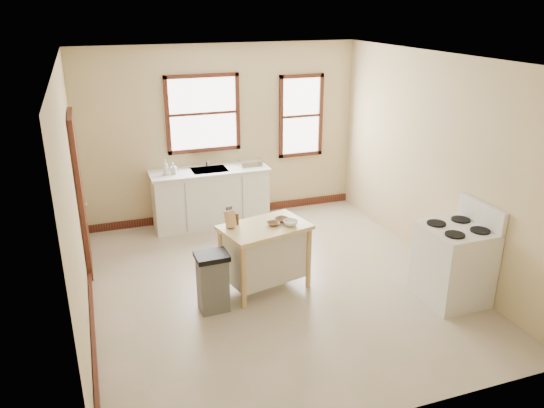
{
  "coord_description": "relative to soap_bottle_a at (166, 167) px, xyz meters",
  "views": [
    {
      "loc": [
        -2.0,
        -5.62,
        3.38
      ],
      "look_at": [
        0.11,
        0.4,
        0.94
      ],
      "focal_mm": 35.0,
      "sensor_mm": 36.0,
      "label": 1
    }
  ],
  "objects": [
    {
      "name": "wall_right",
      "position": [
        3.23,
        -2.17,
        0.36
      ],
      "size": [
        0.04,
        5.0,
        2.8
      ],
      "primitive_type": "cube",
      "color": "tan",
      "rests_on": "ground"
    },
    {
      "name": "window_main",
      "position": [
        0.68,
        0.31,
        0.71
      ],
      "size": [
        1.17,
        0.06,
        1.22
      ],
      "primitive_type": null,
      "color": "#34110E",
      "rests_on": "wall_back"
    },
    {
      "name": "pepper_grinder",
      "position": [
        0.54,
        -2.06,
        -0.12
      ],
      "size": [
        0.05,
        0.05,
        0.15
      ],
      "primitive_type": "cylinder",
      "rotation": [
        0.0,
        0.0,
        0.24
      ],
      "color": "#452412",
      "rests_on": "kitchen_island"
    },
    {
      "name": "door_left",
      "position": [
        -1.23,
        -0.87,
        0.01
      ],
      "size": [
        0.06,
        0.9,
        2.1
      ],
      "primitive_type": "cube",
      "color": "#34110E",
      "rests_on": "ground"
    },
    {
      "name": "bowl_a",
      "position": [
        0.95,
        -2.22,
        -0.17
      ],
      "size": [
        0.16,
        0.16,
        0.04
      ],
      "primitive_type": "imported",
      "rotation": [
        0.0,
        0.0,
        0.02
      ],
      "color": "brown",
      "rests_on": "kitchen_island"
    },
    {
      "name": "floor",
      "position": [
        0.98,
        -2.17,
        -1.04
      ],
      "size": [
        5.0,
        5.0,
        0.0
      ],
      "primitive_type": "plane",
      "color": "#B09E8B",
      "rests_on": "ground"
    },
    {
      "name": "sink_counter",
      "position": [
        0.68,
        0.03,
        -0.58
      ],
      "size": [
        1.86,
        0.62,
        0.92
      ],
      "primitive_type": null,
      "color": "white",
      "rests_on": "ground"
    },
    {
      "name": "faucet",
      "position": [
        0.68,
        0.21,
        -0.01
      ],
      "size": [
        0.03,
        0.03,
        0.22
      ],
      "primitive_type": "cylinder",
      "color": "silver",
      "rests_on": "sink_counter"
    },
    {
      "name": "bowl_b",
      "position": [
        1.09,
        -2.14,
        -0.17
      ],
      "size": [
        0.22,
        0.22,
        0.04
      ],
      "primitive_type": "imported",
      "rotation": [
        0.0,
        0.0,
        0.45
      ],
      "color": "brown",
      "rests_on": "kitchen_island"
    },
    {
      "name": "soap_bottle_a",
      "position": [
        0.0,
        0.0,
        0.0
      ],
      "size": [
        0.1,
        0.1,
        0.23
      ],
      "primitive_type": "imported",
      "rotation": [
        0.0,
        0.0,
        0.09
      ],
      "color": "#B2B2B2",
      "rests_on": "sink_counter"
    },
    {
      "name": "wall_back",
      "position": [
        0.98,
        0.33,
        0.36
      ],
      "size": [
        4.5,
        0.04,
        2.8
      ],
      "primitive_type": "cube",
      "color": "tan",
      "rests_on": "ground"
    },
    {
      "name": "dish_rack",
      "position": [
        1.34,
        0.0,
        -0.07
      ],
      "size": [
        0.41,
        0.33,
        0.09
      ],
      "primitive_type": null,
      "rotation": [
        0.0,
        0.0,
        -0.17
      ],
      "color": "silver",
      "rests_on": "sink_counter"
    },
    {
      "name": "kitchen_island",
      "position": [
        0.84,
        -2.21,
        -0.61
      ],
      "size": [
        1.16,
        0.88,
        0.85
      ],
      "primitive_type": null,
      "rotation": [
        0.0,
        0.0,
        0.23
      ],
      "color": "#F8DA92",
      "rests_on": "ground"
    },
    {
      "name": "baseboard_back",
      "position": [
        0.98,
        0.3,
        -0.98
      ],
      "size": [
        4.5,
        0.04,
        0.12
      ],
      "primitive_type": "cube",
      "color": "#34110E",
      "rests_on": "ground"
    },
    {
      "name": "ceiling",
      "position": [
        0.98,
        -2.17,
        1.76
      ],
      "size": [
        5.0,
        5.0,
        0.0
      ],
      "primitive_type": "plane",
      "rotation": [
        3.14,
        0.0,
        0.0
      ],
      "color": "white",
      "rests_on": "ground"
    },
    {
      "name": "soap_bottle_b",
      "position": [
        0.12,
        -0.01,
        -0.03
      ],
      "size": [
        0.1,
        0.1,
        0.18
      ],
      "primitive_type": "imported",
      "rotation": [
        0.0,
        0.0,
        -0.34
      ],
      "color": "#B2B2B2",
      "rests_on": "sink_counter"
    },
    {
      "name": "window_side",
      "position": [
        2.33,
        0.31,
        0.56
      ],
      "size": [
        0.77,
        0.06,
        1.37
      ],
      "primitive_type": null,
      "color": "#34110E",
      "rests_on": "wall_back"
    },
    {
      "name": "wall_left",
      "position": [
        -1.27,
        -2.17,
        0.36
      ],
      "size": [
        0.04,
        5.0,
        2.8
      ],
      "primitive_type": "cube",
      "color": "tan",
      "rests_on": "ground"
    },
    {
      "name": "knife_block",
      "position": [
        0.44,
        -2.11,
        -0.09
      ],
      "size": [
        0.12,
        0.12,
        0.2
      ],
      "primitive_type": null,
      "rotation": [
        0.0,
        0.0,
        0.24
      ],
      "color": "tan",
      "rests_on": "kitchen_island"
    },
    {
      "name": "gas_stove",
      "position": [
        2.88,
        -3.19,
        -0.44
      ],
      "size": [
        0.75,
        0.76,
        1.2
      ],
      "primitive_type": null,
      "color": "silver",
      "rests_on": "ground"
    },
    {
      "name": "bowl_c",
      "position": [
        1.15,
        -2.29,
        -0.16
      ],
      "size": [
        0.18,
        0.18,
        0.06
      ],
      "primitive_type": "imported",
      "rotation": [
        0.0,
        0.0,
        0.0
      ],
      "color": "white",
      "rests_on": "kitchen_island"
    },
    {
      "name": "baseboard_left",
      "position": [
        -1.24,
        -2.17,
        -0.98
      ],
      "size": [
        0.04,
        5.0,
        0.12
      ],
      "primitive_type": "cube",
      "color": "#34110E",
      "rests_on": "ground"
    },
    {
      "name": "trash_bin",
      "position": [
        0.11,
        -2.49,
        -0.68
      ],
      "size": [
        0.38,
        0.32,
        0.72
      ],
      "primitive_type": null,
      "rotation": [
        0.0,
        0.0,
        0.02
      ],
      "color": "#5B5B59",
      "rests_on": "ground"
    }
  ]
}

